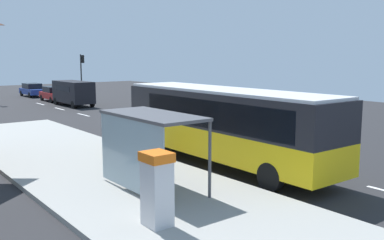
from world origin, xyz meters
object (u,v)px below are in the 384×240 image
(ticket_machine, at_px, (157,188))
(traffic_light_near_side, at_px, (82,69))
(sedan_near, at_px, (33,90))
(white_van, at_px, (73,91))
(recycling_bin_red, at_px, (145,149))
(bus, at_px, (223,122))
(sedan_far, at_px, (54,94))
(bus_shelter, at_px, (144,132))
(recycling_bin_yellow, at_px, (128,144))
(recycling_bin_green, at_px, (137,146))

(ticket_machine, xyz_separation_m, traffic_light_near_side, (13.26, 34.59, 2.03))
(sedan_near, height_order, ticket_machine, ticket_machine)
(white_van, xyz_separation_m, recycling_bin_red, (-6.40, -22.87, -0.69))
(bus, relative_size, ticket_machine, 5.69)
(sedan_near, height_order, sedan_far, same)
(sedan_near, bearing_deg, white_van, -90.47)
(recycling_bin_red, bearing_deg, sedan_near, 79.46)
(sedan_far, height_order, recycling_bin_red, sedan_far)
(bus_shelter, bearing_deg, recycling_bin_red, 58.15)
(recycling_bin_yellow, bearing_deg, recycling_bin_red, -90.00)
(white_van, distance_m, sedan_far, 5.26)
(recycling_bin_yellow, distance_m, traffic_light_near_side, 28.68)
(sedan_near, bearing_deg, traffic_light_near_side, -64.33)
(recycling_bin_red, height_order, recycling_bin_yellow, same)
(recycling_bin_yellow, xyz_separation_m, traffic_light_near_side, (9.70, 26.86, 2.55))
(recycling_bin_red, xyz_separation_m, bus_shelter, (-2.21, -3.56, 1.44))
(sedan_far, distance_m, bus_shelter, 32.86)
(recycling_bin_yellow, relative_size, traffic_light_near_side, 0.20)
(sedan_near, height_order, traffic_light_near_side, traffic_light_near_side)
(sedan_far, height_order, ticket_machine, ticket_machine)
(ticket_machine, xyz_separation_m, recycling_bin_green, (3.55, 7.02, -0.52))
(sedan_near, xyz_separation_m, recycling_bin_green, (-6.50, -34.23, -0.14))
(bus, bearing_deg, traffic_light_near_side, 76.65)
(ticket_machine, bearing_deg, sedan_far, 73.71)
(bus, distance_m, sedan_far, 30.51)
(white_van, relative_size, recycling_bin_green, 5.50)
(white_van, bearing_deg, sedan_near, 89.53)
(white_van, relative_size, bus_shelter, 1.31)
(white_van, distance_m, sedan_near, 12.07)
(recycling_bin_red, bearing_deg, ticket_machine, -119.35)
(bus_shelter, bearing_deg, white_van, 71.95)
(sedan_near, relative_size, ticket_machine, 2.27)
(traffic_light_near_side, distance_m, bus_shelter, 34.00)
(sedan_near, relative_size, recycling_bin_red, 4.64)
(ticket_machine, distance_m, traffic_light_near_side, 37.10)
(white_van, height_order, sedan_far, white_van)
(bus, bearing_deg, recycling_bin_green, 131.33)
(white_van, xyz_separation_m, ticket_machine, (-9.95, -29.19, -0.17))
(white_van, height_order, recycling_bin_red, white_van)
(bus, relative_size, recycling_bin_red, 11.62)
(ticket_machine, bearing_deg, recycling_bin_red, 60.65)
(bus, xyz_separation_m, bus_shelter, (-4.70, -1.43, 0.25))
(ticket_machine, bearing_deg, recycling_bin_green, 63.15)
(bus, bearing_deg, sedan_near, 83.82)
(recycling_bin_red, bearing_deg, recycling_bin_green, 90.00)
(ticket_machine, bearing_deg, white_van, 71.17)
(traffic_light_near_side, bearing_deg, white_van, -121.47)
(bus, xyz_separation_m, recycling_bin_green, (-2.49, 2.83, -1.19))
(sedan_near, relative_size, traffic_light_near_side, 0.92)
(bus, distance_m, bus_shelter, 4.92)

